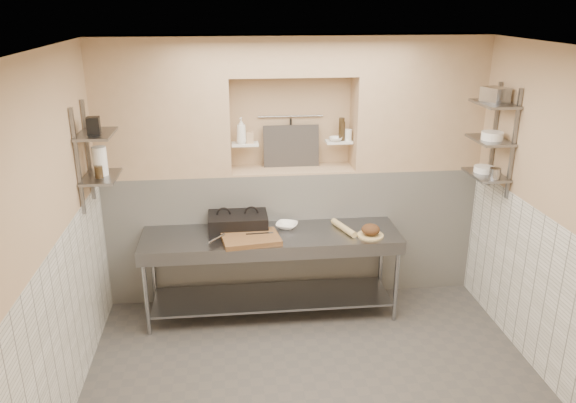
{
  "coord_description": "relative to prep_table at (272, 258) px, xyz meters",
  "views": [
    {
      "loc": [
        -0.67,
        -4.0,
        3.12
      ],
      "look_at": [
        -0.14,
        0.9,
        1.35
      ],
      "focal_mm": 35.0,
      "sensor_mm": 36.0,
      "label": 1
    }
  ],
  "objects": [
    {
      "name": "alcove_shelf_right",
      "position": [
        0.78,
        0.57,
        1.06
      ],
      "size": [
        0.28,
        0.16,
        0.02
      ],
      "primitive_type": "cube",
      "color": "white",
      "rests_on": "backwall_lower"
    },
    {
      "name": "jar_alcove",
      "position": [
        -0.17,
        0.56,
        1.13
      ],
      "size": [
        0.08,
        0.08,
        0.11
      ],
      "primitive_type": "cube",
      "color": "tan",
      "rests_on": "alcove_shelf_left"
    },
    {
      "name": "splash_panel",
      "position": [
        0.28,
        0.67,
        1.0
      ],
      "size": [
        0.6,
        0.08,
        0.45
      ],
      "primitive_type": "cube",
      "rotation": [
        -0.14,
        0.0,
        0.0
      ],
      "color": "#383330",
      "rests_on": "alcove_sill"
    },
    {
      "name": "jar_left",
      "position": [
        -1.56,
        -0.2,
        1.02
      ],
      "size": [
        0.07,
        0.07,
        0.11
      ],
      "primitive_type": "cylinder",
      "color": "#2F2111",
      "rests_on": "wall_shelf_left_lower"
    },
    {
      "name": "mixing_bowl",
      "position": [
        0.17,
        0.16,
        0.28
      ],
      "size": [
        0.28,
        0.28,
        0.05
      ],
      "primitive_type": "imported",
      "rotation": [
        0.0,
        0.0,
        -0.35
      ],
      "color": "white",
      "rests_on": "prep_table"
    },
    {
      "name": "alcove_sill",
      "position": [
        0.28,
        0.57,
        0.77
      ],
      "size": [
        1.3,
        0.4,
        0.02
      ],
      "primitive_type": "cube",
      "color": "tan",
      "rests_on": "backwall_lower"
    },
    {
      "name": "wall_shelf_right_lower",
      "position": [
        2.12,
        -0.13,
        0.86
      ],
      "size": [
        0.3,
        0.5,
        0.02
      ],
      "primitive_type": "cube",
      "color": "slate",
      "rests_on": "wall_right"
    },
    {
      "name": "bread_board",
      "position": [
        0.98,
        -0.14,
        0.27
      ],
      "size": [
        0.26,
        0.26,
        0.02
      ],
      "primitive_type": "cylinder",
      "color": "tan",
      "rests_on": "prep_table"
    },
    {
      "name": "condiment_c",
      "position": [
        0.87,
        0.55,
        1.13
      ],
      "size": [
        0.07,
        0.07,
        0.12
      ],
      "primitive_type": "cylinder",
      "color": "white",
      "rests_on": "alcove_shelf_right"
    },
    {
      "name": "bottle_soap",
      "position": [
        -0.26,
        0.55,
        1.21
      ],
      "size": [
        0.12,
        0.13,
        0.27
      ],
      "primitive_type": "imported",
      "rotation": [
        0.0,
        0.0,
        -0.21
      ],
      "color": "white",
      "rests_on": "alcove_shelf_left"
    },
    {
      "name": "condiment_a",
      "position": [
        0.81,
        0.57,
        1.17
      ],
      "size": [
        0.05,
        0.05,
        0.2
      ],
      "primitive_type": "cylinder",
      "color": "#2F2111",
      "rests_on": "alcove_shelf_right"
    },
    {
      "name": "tongs",
      "position": [
        -0.54,
        -0.17,
        0.31
      ],
      "size": [
        0.17,
        0.22,
        0.02
      ],
      "primitive_type": "cylinder",
      "rotation": [
        1.57,
        0.0,
        -0.64
      ],
      "color": "gray",
      "rests_on": "cutting_board"
    },
    {
      "name": "utensil_rail",
      "position": [
        0.28,
        0.74,
        1.31
      ],
      "size": [
        0.7,
        0.02,
        0.02
      ],
      "primitive_type": "cylinder",
      "rotation": [
        0.0,
        1.57,
        0.0
      ],
      "color": "gray",
      "rests_on": "wall_back"
    },
    {
      "name": "canister_right",
      "position": [
        2.12,
        -0.31,
        0.92
      ],
      "size": [
        0.11,
        0.11,
        0.11
      ],
      "primitive_type": "cylinder",
      "color": "gray",
      "rests_on": "wall_shelf_right_lower"
    },
    {
      "name": "condiment_b",
      "position": [
        0.81,
        0.59,
        1.19
      ],
      "size": [
        0.06,
        0.06,
        0.24
      ],
      "primitive_type": "cylinder",
      "color": "#2F2111",
      "rests_on": "alcove_shelf_right"
    },
    {
      "name": "alcove_shelf_left",
      "position": [
        -0.22,
        0.57,
        1.06
      ],
      "size": [
        0.28,
        0.16,
        0.02
      ],
      "primitive_type": "cube",
      "color": "white",
      "rests_on": "backwall_lower"
    },
    {
      "name": "wall_shelf_right_mid",
      "position": [
        2.12,
        -0.13,
        1.21
      ],
      "size": [
        0.3,
        0.5,
        0.02
      ],
      "primitive_type": "cube",
      "color": "slate",
      "rests_on": "wall_right"
    },
    {
      "name": "floor",
      "position": [
        0.28,
        -1.18,
        -0.69
      ],
      "size": [
        4.0,
        3.9,
        0.1
      ],
      "primitive_type": "cube",
      "color": "#4A4642",
      "rests_on": "ground"
    },
    {
      "name": "wall_back",
      "position": [
        0.28,
        0.82,
        0.76
      ],
      "size": [
        4.0,
        0.1,
        2.8
      ],
      "primitive_type": "cube",
      "color": "tan",
      "rests_on": "ground"
    },
    {
      "name": "shelf_rail_left_b",
      "position": [
        -1.7,
        -0.33,
        1.16
      ],
      "size": [
        0.03,
        0.03,
        0.95
      ],
      "primitive_type": "cube",
      "color": "slate",
      "rests_on": "wall_left"
    },
    {
      "name": "ceiling",
      "position": [
        0.28,
        -1.18,
        2.21
      ],
      "size": [
        4.0,
        3.9,
        0.1
      ],
      "primitive_type": "cube",
      "color": "silver",
      "rests_on": "ground"
    },
    {
      "name": "knife_blade",
      "position": [
        -0.12,
        -0.07,
        0.31
      ],
      "size": [
        0.27,
        0.04,
        0.01
      ],
      "primitive_type": "cube",
      "rotation": [
        0.0,
        0.0,
        0.05
      ],
      "color": "gray",
      "rests_on": "cutting_board"
    },
    {
      "name": "wall_left",
      "position": [
        -1.77,
        -1.18,
        0.76
      ],
      "size": [
        0.1,
        3.9,
        2.8
      ],
      "primitive_type": "cube",
      "color": "tan",
      "rests_on": "ground"
    },
    {
      "name": "prep_table",
      "position": [
        0.0,
        0.0,
        0.0
      ],
      "size": [
        2.6,
        0.7,
        0.9
      ],
      "color": "gray",
      "rests_on": "floor"
    },
    {
      "name": "jug_left",
      "position": [
        -1.56,
        -0.11,
        1.1
      ],
      "size": [
        0.13,
        0.13,
        0.26
      ],
      "primitive_type": "cylinder",
      "color": "white",
      "rests_on": "wall_shelf_left_lower"
    },
    {
      "name": "box_left_upper",
      "position": [
        -1.56,
        -0.19,
        1.45
      ],
      "size": [
        0.12,
        0.12,
        0.15
      ],
      "primitive_type": "cube",
      "rotation": [
        0.0,
        0.0,
        0.09
      ],
      "color": "black",
      "rests_on": "wall_shelf_left_upper"
    },
    {
      "name": "bread_loaf",
      "position": [
        0.98,
        -0.14,
        0.33
      ],
      "size": [
        0.18,
        0.18,
        0.11
      ],
      "primitive_type": "ellipsoid",
      "color": "#4C2D19",
      "rests_on": "bread_board"
    },
    {
      "name": "backwall_pillar_left",
      "position": [
        -1.05,
        0.57,
        1.46
      ],
      "size": [
        1.35,
        0.4,
        1.4
      ],
      "primitive_type": "cube",
      "color": "tan",
      "rests_on": "backwall_lower"
    },
    {
      "name": "wall_shelf_left_upper",
      "position": [
        -1.56,
        -0.13,
        1.36
      ],
      "size": [
        0.3,
        0.5,
        0.03
      ],
      "primitive_type": "cube",
      "color": "slate",
      "rests_on": "wall_left"
    },
    {
      "name": "panini_press",
      "position": [
        -0.33,
        0.2,
        0.34
      ],
      "size": [
        0.6,
        0.44,
        0.16
      ],
      "rotation": [
        0.0,
        0.0,
        0.01
      ],
      "color": "black",
      "rests_on": "prep_table"
    },
    {
      "name": "backwall_lower",
      "position": [
        0.28,
        0.57,
        0.06
      ],
      "size": [
        4.0,
        0.4,
        1.4
      ],
      "primitive_type": "cube",
      "color": "white",
      "rests_on": "floor"
    },
    {
      "name": "wainscot_left",
      "position": [
        -1.71,
        -1.18,
        0.06
      ],
      "size": [
        0.02,
        3.9,
        1.4
      ],
      "primitive_type": "cube",
      "color": "white",
      "rests_on": "floor"
    },
    {
      "name": "shelf_rail_right_b",
      "position": [
        2.25,
        -0.33,
        1.21
      ],
      "size": [
        0.03,
        0.03,
        1.05
      ],
      "primitive_type": "cube",
      "color": "slate",
      "rests_on": "wall_right"
    },
    {
      "name": "wall_shelf_left_lower",
      "position": [
        -1.56,
        -0.13,
        0.96
      ],
      "size": [
        0.3,
        0.5,
        0.02
      ],
      "primitive_type": "cube",
      "color": "slate",
      "rests_on": "wall_left"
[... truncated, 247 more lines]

